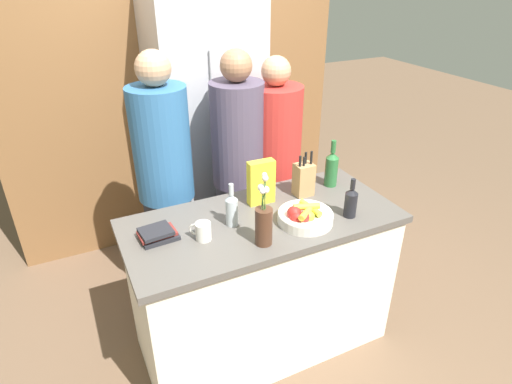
% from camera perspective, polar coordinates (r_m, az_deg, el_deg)
% --- Properties ---
extents(ground_plane, '(14.00, 14.00, 0.00)m').
position_cam_1_polar(ground_plane, '(2.93, 0.78, -18.88)').
color(ground_plane, brown).
extents(kitchen_island, '(1.52, 0.69, 0.92)m').
position_cam_1_polar(kitchen_island, '(2.61, 0.84, -12.02)').
color(kitchen_island, silver).
rests_on(kitchen_island, ground_plane).
extents(back_wall_wood, '(2.72, 0.12, 2.60)m').
position_cam_1_polar(back_wall_wood, '(3.53, -10.60, 13.93)').
color(back_wall_wood, brown).
rests_on(back_wall_wood, ground_plane).
extents(refrigerator, '(0.75, 0.63, 2.02)m').
position_cam_1_polar(refrigerator, '(3.32, -6.55, 8.02)').
color(refrigerator, '#B7B7BC').
rests_on(refrigerator, ground_plane).
extents(fruit_bowl, '(0.30, 0.30, 0.11)m').
position_cam_1_polar(fruit_bowl, '(2.30, 6.49, -3.21)').
color(fruit_bowl, silver).
rests_on(fruit_bowl, kitchen_island).
extents(knife_block, '(0.11, 0.09, 0.28)m').
position_cam_1_polar(knife_block, '(2.55, 6.37, 1.72)').
color(knife_block, tan).
rests_on(knife_block, kitchen_island).
extents(flower_vase, '(0.09, 0.09, 0.38)m').
position_cam_1_polar(flower_vase, '(2.08, 1.04, -4.10)').
color(flower_vase, '#4C2D1E').
rests_on(flower_vase, kitchen_island).
extents(cereal_box, '(0.16, 0.06, 0.26)m').
position_cam_1_polar(cereal_box, '(2.43, 0.68, 1.29)').
color(cereal_box, yellow).
rests_on(cereal_box, kitchen_island).
extents(coffee_mug, '(0.10, 0.10, 0.09)m').
position_cam_1_polar(coffee_mug, '(2.16, -7.12, -5.21)').
color(coffee_mug, silver).
rests_on(coffee_mug, kitchen_island).
extents(book_stack, '(0.20, 0.16, 0.06)m').
position_cam_1_polar(book_stack, '(2.22, -13.00, -5.47)').
color(book_stack, '#232328').
rests_on(book_stack, kitchen_island).
extents(bottle_oil, '(0.07, 0.07, 0.24)m').
position_cam_1_polar(bottle_oil, '(2.24, -3.25, -2.27)').
color(bottle_oil, '#B2BCC1').
rests_on(bottle_oil, kitchen_island).
extents(bottle_vinegar, '(0.07, 0.07, 0.23)m').
position_cam_1_polar(bottle_vinegar, '(2.37, 12.53, -1.28)').
color(bottle_vinegar, black).
rests_on(bottle_vinegar, kitchen_island).
extents(bottle_wine, '(0.08, 0.08, 0.30)m').
position_cam_1_polar(bottle_wine, '(2.68, 10.04, 3.17)').
color(bottle_wine, '#286633').
rests_on(bottle_wine, kitchen_island).
extents(person_at_sink, '(0.35, 0.35, 1.74)m').
position_cam_1_polar(person_at_sink, '(2.72, -12.03, 2.15)').
color(person_at_sink, '#383842').
rests_on(person_at_sink, ground_plane).
extents(person_in_blue, '(0.35, 0.35, 1.70)m').
position_cam_1_polar(person_in_blue, '(2.88, -2.39, 3.81)').
color(person_in_blue, '#383842').
rests_on(person_in_blue, ground_plane).
extents(person_in_red_tee, '(0.37, 0.37, 1.64)m').
position_cam_1_polar(person_in_red_tee, '(3.00, 2.43, 4.04)').
color(person_in_red_tee, '#383842').
rests_on(person_in_red_tee, ground_plane).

